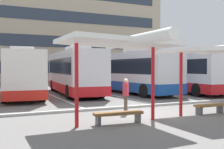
{
  "coord_description": "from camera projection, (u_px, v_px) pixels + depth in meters",
  "views": [
    {
      "loc": [
        -6.8,
        -11.06,
        2.13
      ],
      "look_at": [
        0.04,
        3.53,
        1.72
      ],
      "focal_mm": 43.76,
      "sensor_mm": 36.0,
      "label": 1
    }
  ],
  "objects": [
    {
      "name": "platform_kerb",
      "position": [
        127.0,
        107.0,
        14.33
      ],
      "size": [
        44.0,
        0.24,
        0.12
      ],
      "primitive_type": "cube",
      "color": "#ADADA8",
      "rests_on": "ground"
    },
    {
      "name": "coach_bus_1",
      "position": [
        21.0,
        74.0,
        20.29
      ],
      "size": [
        3.37,
        11.28,
        3.53
      ],
      "color": "silver",
      "rests_on": "ground"
    },
    {
      "name": "lane_stripe_2",
      "position": [
        54.0,
        96.0,
        20.11
      ],
      "size": [
        0.16,
        14.0,
        0.01
      ],
      "primitive_type": "cube",
      "color": "white",
      "rests_on": "ground"
    },
    {
      "name": "lane_stripe_4",
      "position": [
        152.0,
        92.0,
        23.73
      ],
      "size": [
        0.16,
        14.0,
        0.01
      ],
      "primitive_type": "cube",
      "color": "white",
      "rests_on": "ground"
    },
    {
      "name": "waiting_passenger_0",
      "position": [
        126.0,
        93.0,
        12.85
      ],
      "size": [
        0.46,
        0.5,
        1.61
      ],
      "color": "brown",
      "rests_on": "ground"
    },
    {
      "name": "coach_bus_2",
      "position": [
        74.0,
        72.0,
        21.82
      ],
      "size": [
        3.27,
        10.3,
        3.71
      ],
      "color": "silver",
      "rests_on": "ground"
    },
    {
      "name": "lane_stripe_3",
      "position": [
        107.0,
        94.0,
        21.92
      ],
      "size": [
        0.16,
        14.0,
        0.01
      ],
      "primitive_type": "cube",
      "color": "white",
      "rests_on": "ground"
    },
    {
      "name": "ground_plane",
      "position": [
        143.0,
        112.0,
        12.95
      ],
      "size": [
        160.0,
        160.0,
        0.0
      ],
      "primitive_type": "plane",
      "color": "slate"
    },
    {
      "name": "lane_stripe_5",
      "position": [
        190.0,
        90.0,
        25.54
      ],
      "size": [
        0.16,
        14.0,
        0.01
      ],
      "primitive_type": "cube",
      "color": "white",
      "rests_on": "ground"
    },
    {
      "name": "coach_bus_3",
      "position": [
        130.0,
        72.0,
        22.88
      ],
      "size": [
        3.48,
        10.73,
        3.7
      ],
      "color": "silver",
      "rests_on": "ground"
    },
    {
      "name": "waiting_shelter_1",
      "position": [
        213.0,
        51.0,
        12.35
      ],
      "size": [
        4.15,
        5.31,
        3.14
      ],
      "color": "red",
      "rests_on": "ground"
    },
    {
      "name": "bench_0",
      "position": [
        118.0,
        115.0,
        10.32
      ],
      "size": [
        1.95,
        0.55,
        0.45
      ],
      "color": "brown",
      "rests_on": "ground"
    },
    {
      "name": "bench_1",
      "position": [
        210.0,
        107.0,
        12.56
      ],
      "size": [
        1.63,
        0.47,
        0.45
      ],
      "color": "brown",
      "rests_on": "ground"
    },
    {
      "name": "terminal_building",
      "position": [
        28.0,
        34.0,
        46.93
      ],
      "size": [
        44.96,
        14.54,
        18.61
      ],
      "color": "tan",
      "rests_on": "ground"
    },
    {
      "name": "coach_bus_4",
      "position": [
        179.0,
        72.0,
        23.9
      ],
      "size": [
        3.34,
        11.22,
        3.67
      ],
      "color": "silver",
      "rests_on": "ground"
    },
    {
      "name": "waiting_shelter_0",
      "position": [
        121.0,
        44.0,
        10.1
      ],
      "size": [
        4.23,
        4.9,
        3.23
      ],
      "color": "red",
      "rests_on": "ground"
    }
  ]
}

